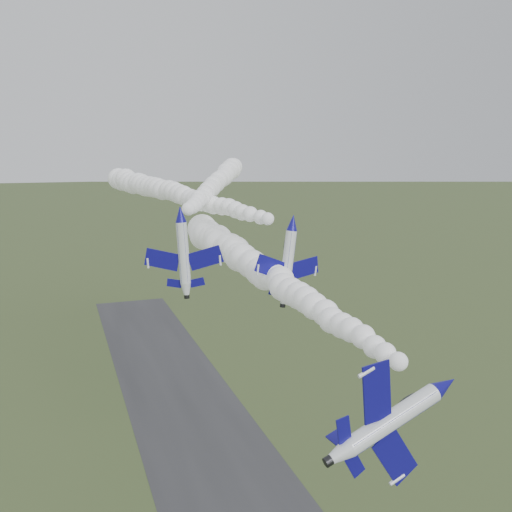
# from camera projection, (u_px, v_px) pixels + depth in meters

# --- Properties ---
(runway) EXTENTS (24.00, 260.00, 0.04)m
(runway) POSITION_uv_depth(u_px,v_px,m) (238.00, 507.00, 88.28)
(runway) COLOR #2F2F32
(runway) RESTS_ON ground
(jet_lead) EXTENTS (4.31, 13.53, 10.54)m
(jet_lead) POSITION_uv_depth(u_px,v_px,m) (446.00, 386.00, 47.31)
(jet_lead) COLOR white
(smoke_trail_jet_lead) EXTENTS (11.68, 60.58, 5.22)m
(smoke_trail_jet_lead) POSITION_uv_depth(u_px,v_px,m) (269.00, 276.00, 76.84)
(smoke_trail_jet_lead) COLOR white
(jet_pair_left) EXTENTS (9.96, 11.40, 2.97)m
(jet_pair_left) POSITION_uv_depth(u_px,v_px,m) (180.00, 214.00, 71.41)
(jet_pair_left) COLOR white
(smoke_trail_jet_pair_left) EXTENTS (32.97, 68.23, 4.47)m
(smoke_trail_jet_pair_left) POSITION_uv_depth(u_px,v_px,m) (218.00, 182.00, 109.67)
(smoke_trail_jet_pair_left) COLOR white
(jet_pair_right) EXTENTS (10.59, 12.47, 3.26)m
(jet_pair_right) POSITION_uv_depth(u_px,v_px,m) (293.00, 222.00, 75.62)
(jet_pair_right) COLOR white
(smoke_trail_jet_pair_right) EXTENTS (22.12, 67.81, 4.93)m
(smoke_trail_jet_pair_right) POSITION_uv_depth(u_px,v_px,m) (176.00, 194.00, 106.63)
(smoke_trail_jet_pair_right) COLOR white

